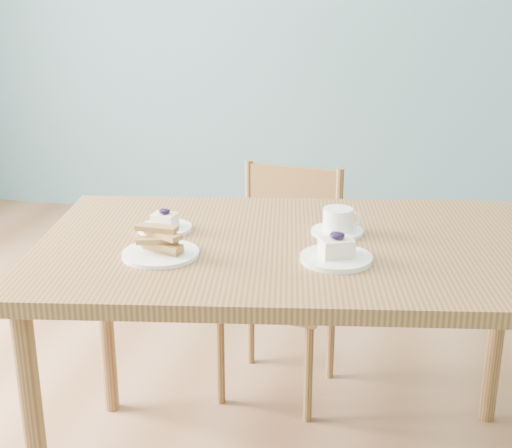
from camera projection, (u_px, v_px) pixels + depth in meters
name	position (u px, v px, depth m)	size (l,w,h in m)	color
room	(187.00, 24.00, 1.78)	(5.01, 5.01, 2.71)	#936444
dining_table	(303.00, 269.00, 1.96)	(1.57, 1.07, 0.78)	olive
dining_chair	(281.00, 281.00, 2.57)	(0.42, 0.41, 0.83)	olive
cheesecake_plate_near	(336.00, 254.00, 1.81)	(0.18, 0.18, 0.08)	white
cheesecake_plate_far	(165.00, 225.00, 2.03)	(0.15, 0.15, 0.06)	white
coffee_cup	(338.00, 223.00, 2.00)	(0.15, 0.15, 0.07)	white
biscotti_plate	(160.00, 247.00, 1.84)	(0.20, 0.20, 0.08)	white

